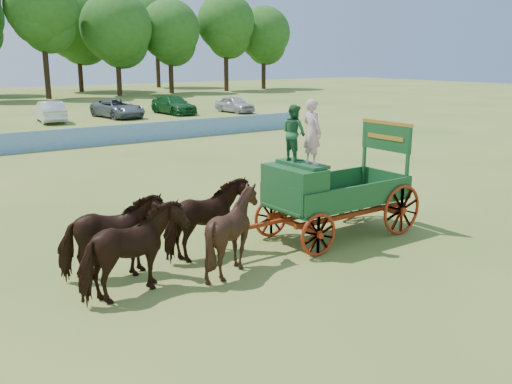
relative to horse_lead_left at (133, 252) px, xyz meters
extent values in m
plane|color=olive|center=(7.82, 1.60, -0.95)|extent=(160.00, 160.00, 0.00)
imported|color=black|center=(0.00, 0.00, 0.00)|extent=(2.41, 1.49, 1.90)
imported|color=black|center=(0.00, 1.10, 0.00)|extent=(2.40, 1.44, 1.90)
imported|color=black|center=(2.40, 0.00, 0.00)|extent=(2.05, 1.92, 1.90)
imported|color=black|center=(2.40, 1.10, 0.00)|extent=(2.38, 1.36, 1.90)
cube|color=#99280F|center=(4.60, 0.55, -0.35)|extent=(0.12, 2.00, 0.12)
cube|color=#99280F|center=(7.60, 0.55, -0.35)|extent=(0.12, 2.00, 0.12)
cube|color=#99280F|center=(6.10, 0.00, -0.23)|extent=(3.80, 0.10, 0.12)
cube|color=#99280F|center=(6.10, 1.10, -0.23)|extent=(3.80, 0.10, 0.12)
cube|color=#99280F|center=(3.70, 0.55, -0.20)|extent=(2.80, 0.09, 0.09)
cube|color=#1B5326|center=(6.10, 0.55, 0.05)|extent=(3.80, 1.80, 0.10)
cube|color=#1B5326|center=(6.10, -0.33, 0.35)|extent=(3.80, 0.06, 0.55)
cube|color=#1B5326|center=(6.10, 1.43, 0.35)|extent=(3.80, 0.06, 0.55)
cube|color=#1B5326|center=(7.98, 0.55, 0.35)|extent=(0.06, 1.80, 0.55)
cube|color=#1B5326|center=(4.60, 0.55, 0.60)|extent=(0.85, 1.70, 1.05)
cube|color=#1B5326|center=(4.85, 0.55, 1.17)|extent=(0.55, 1.50, 0.08)
cube|color=#1B5326|center=(4.22, 0.55, 0.40)|extent=(0.10, 1.60, 0.65)
cube|color=#1B5326|center=(4.40, 0.55, 0.10)|extent=(0.55, 1.60, 0.06)
cube|color=#1B5326|center=(7.90, -0.25, 1.00)|extent=(0.08, 0.08, 1.80)
cube|color=#1B5326|center=(7.90, 1.35, 1.00)|extent=(0.08, 0.08, 1.80)
cube|color=#1B5326|center=(7.90, 0.55, 1.60)|extent=(0.07, 1.75, 0.75)
cube|color=orange|center=(7.90, 0.55, 2.00)|extent=(0.08, 1.80, 0.09)
cube|color=orange|center=(7.86, 0.55, 1.60)|extent=(0.02, 1.30, 0.12)
torus|color=#99280F|center=(4.60, -0.40, -0.40)|extent=(1.09, 0.09, 1.09)
torus|color=#99280F|center=(4.60, 1.50, -0.40)|extent=(1.09, 0.09, 1.09)
torus|color=#99280F|center=(7.60, -0.40, -0.25)|extent=(1.39, 0.09, 1.39)
torus|color=#99280F|center=(7.60, 1.50, -0.25)|extent=(1.39, 0.09, 1.39)
imported|color=#C798A7|center=(4.85, 0.20, 2.01)|extent=(0.38, 0.58, 1.60)
imported|color=#235E37|center=(4.85, 0.90, 1.92)|extent=(0.54, 0.69, 1.42)
cube|color=#216CB7|center=(6.82, 19.60, -0.42)|extent=(26.00, 0.08, 1.05)
imported|color=silver|center=(7.66, 32.25, -0.18)|extent=(2.16, 4.80, 1.53)
imported|color=slate|center=(12.87, 32.41, -0.21)|extent=(2.99, 5.55, 1.48)
imported|color=#144C1E|center=(17.75, 32.42, -0.21)|extent=(2.32, 5.17, 1.47)
imported|color=#B2B2B7|center=(22.54, 30.50, -0.26)|extent=(1.90, 4.16, 1.38)
cylinder|color=#382314|center=(14.16, 55.41, 1.74)|extent=(0.60, 0.60, 5.38)
sphere|color=#245316|center=(14.16, 55.41, 8.96)|extent=(7.75, 7.75, 7.75)
cylinder|color=#382314|center=(22.64, 55.75, 1.21)|extent=(0.60, 0.60, 4.32)
sphere|color=#245316|center=(22.64, 55.75, 7.00)|extent=(8.36, 8.36, 8.36)
cylinder|color=#382314|center=(29.92, 56.39, 1.18)|extent=(0.60, 0.60, 4.25)
sphere|color=#245316|center=(29.92, 56.39, 6.88)|extent=(7.57, 7.57, 7.57)
cylinder|color=#382314|center=(37.98, 55.94, 1.49)|extent=(0.60, 0.60, 4.88)
sphere|color=#245316|center=(37.98, 55.94, 8.04)|extent=(7.63, 7.63, 7.63)
cylinder|color=#382314|center=(44.89, 56.86, 1.16)|extent=(0.60, 0.60, 4.22)
sphere|color=#245316|center=(44.89, 56.86, 6.83)|extent=(7.43, 7.43, 7.43)
cylinder|color=#382314|center=(21.40, 65.73, 1.46)|extent=(0.60, 0.60, 4.81)
sphere|color=#245316|center=(21.40, 65.73, 7.91)|extent=(9.60, 9.60, 9.60)
cylinder|color=#382314|center=(34.26, 69.02, 1.81)|extent=(0.60, 0.60, 5.51)
sphere|color=#245316|center=(34.26, 69.02, 9.21)|extent=(8.40, 8.40, 8.40)
camera|label=1|loc=(-4.27, -10.24, 3.85)|focal=40.00mm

